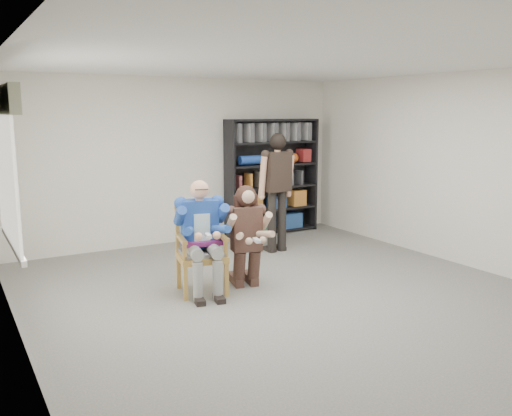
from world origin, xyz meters
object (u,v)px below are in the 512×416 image
kneeling_woman (247,238)px  bookshelf (272,177)px  armchair (202,250)px  standing_man (277,194)px  seated_man (201,237)px

kneeling_woman → bookshelf: bookshelf is taller
kneeling_woman → bookshelf: (1.97, 2.57, 0.40)m
kneeling_woman → bookshelf: 3.26m
armchair → standing_man: (1.89, 1.24, 0.40)m
seated_man → bookshelf: 3.55m
kneeling_woman → standing_man: bearing=58.3°
kneeling_woman → standing_man: size_ratio=0.69×
armchair → kneeling_woman: 0.60m
seated_man → kneeling_woman: 0.60m
kneeling_woman → standing_man: (1.31, 1.36, 0.29)m
armchair → standing_man: bearing=45.5°
kneeling_woman → bookshelf: size_ratio=0.62×
kneeling_woman → seated_man: bearing=-179.4°
seated_man → armchair: bearing=0.0°
armchair → bookshelf: 3.57m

